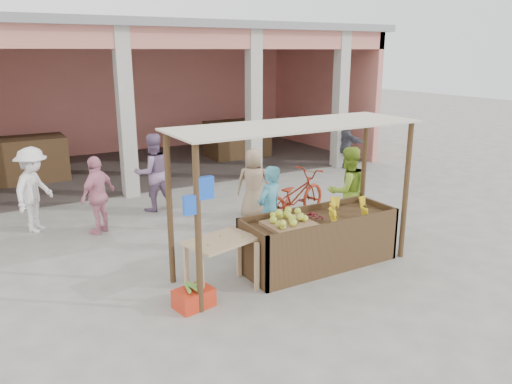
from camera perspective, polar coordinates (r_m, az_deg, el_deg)
ground at (r=8.27m, az=4.30°, el=-8.94°), size 60.00×60.00×0.00m
market_building at (r=15.72m, az=-14.43°, el=12.60°), size 14.40×6.40×4.20m
fruit_stall at (r=8.38m, az=7.19°, el=-5.69°), size 2.60×0.95×0.80m
stall_awning at (r=7.69m, az=4.26°, el=4.69°), size 4.09×1.35×2.39m
banana_heap at (r=8.53m, az=10.56°, el=-1.89°), size 1.11×0.61×0.20m
melon_tray at (r=7.83m, az=3.87°, el=-3.31°), size 0.75×0.65×0.20m
berry_heap at (r=8.18m, az=6.39°, el=-2.73°), size 0.43×0.35×0.14m
side_table at (r=7.39m, az=-4.01°, el=-6.44°), size 1.12×0.88×0.80m
papaya_pile at (r=7.30m, az=-4.05°, el=-4.67°), size 0.73×0.42×0.21m
red_crate at (r=7.16m, az=-7.13°, el=-11.94°), size 0.58×0.46×0.27m
plantain_bundle at (r=7.09m, az=-7.18°, el=-10.71°), size 0.39×0.27×0.08m
produce_sacks at (r=13.91m, az=1.57°, el=2.85°), size 0.87×0.81×0.66m
vendor_blue at (r=8.64m, az=1.57°, el=-1.78°), size 0.76×0.66×1.69m
vendor_green at (r=9.73m, az=10.43°, el=0.38°), size 0.94×0.63×1.81m
motorcycle at (r=10.44m, az=4.40°, el=-0.41°), size 1.37×2.20×1.09m
shopper_a at (r=10.65m, az=-24.08°, el=0.59°), size 1.17×1.28×1.82m
shopper_b at (r=10.10m, az=-17.63°, el=-0.05°), size 1.08×1.00×1.64m
shopper_c at (r=10.48m, az=-0.25°, el=1.36°), size 0.96×0.89×1.67m
shopper_d at (r=15.52m, az=10.17°, el=5.96°), size 1.00×1.70×1.72m
shopper_f at (r=11.24m, az=-11.71°, el=2.60°), size 0.95×0.58×1.89m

